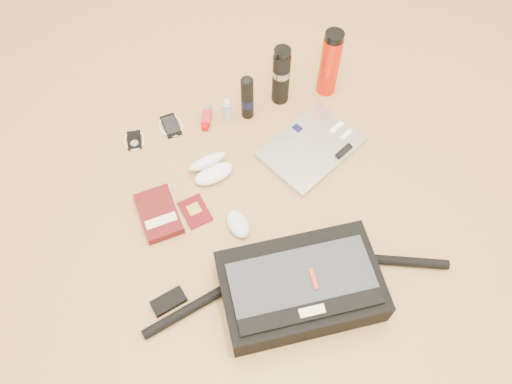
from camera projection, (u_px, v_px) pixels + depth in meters
ground at (268, 215)px, 1.75m from camera, size 4.00×4.00×0.00m
messenger_bag at (300, 287)px, 1.55m from camera, size 1.01×0.36×0.14m
laptop at (311, 147)px, 1.89m from camera, size 0.43×0.38×0.03m
book at (159, 214)px, 1.74m from camera, size 0.14×0.20×0.04m
passport at (195, 211)px, 1.76m from camera, size 0.10×0.13×0.01m
mouse at (238, 224)px, 1.72m from camera, size 0.08×0.12×0.04m
sunglasses_case at (211, 168)px, 1.82m from camera, size 0.17×0.15×0.09m
ipod at (134, 140)px, 1.91m from camera, size 0.09×0.10×0.01m
phone at (171, 125)px, 1.95m from camera, size 0.09×0.11×0.01m
inhaler at (207, 118)px, 1.96m from camera, size 0.07×0.12×0.03m
spray_bottle at (227, 111)px, 1.93m from camera, size 0.03×0.03×0.11m
aerosol_can at (247, 97)px, 1.90m from camera, size 0.05×0.05×0.21m
thermos_black at (281, 75)px, 1.91m from camera, size 0.09×0.09×0.26m
thermos_red at (330, 64)px, 1.93m from camera, size 0.09×0.09×0.29m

